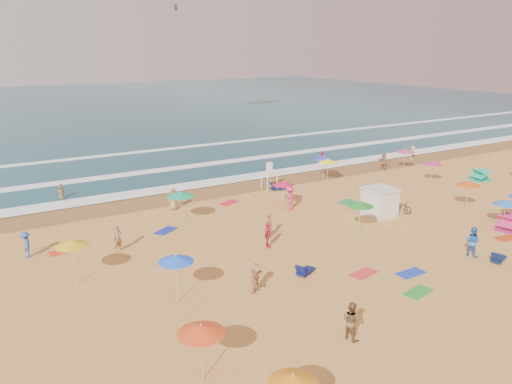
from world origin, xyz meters
TOP-DOWN VIEW (x-y plane):
  - ground at (0.00, 0.00)m, footprint 220.00×220.00m
  - ocean at (0.00, 84.00)m, footprint 220.00×140.00m
  - wet_sand at (0.00, 12.50)m, footprint 220.00×220.00m
  - surf_foam at (0.00, 21.32)m, footprint 200.00×18.70m
  - cabana at (6.98, 0.30)m, footprint 2.00×2.00m
  - cabana_roof at (6.98, 0.30)m, footprint 2.20×2.20m
  - bicycle at (8.88, -0.00)m, footprint 1.19×1.87m
  - lifeguard_stand at (3.70, 10.43)m, footprint 1.20×1.20m
  - beach_umbrellas at (2.36, 0.71)m, footprint 51.16×26.70m
  - loungers at (5.94, -5.86)m, footprint 52.86×26.11m
  - towels at (0.87, -1.15)m, footprint 41.31×25.40m
  - popup_tents at (17.66, -1.75)m, footprint 12.49×11.67m
  - beachgoers at (-0.57, 3.25)m, footprint 49.78×28.83m

SIDE VIEW (x-z plane):
  - ground at x=0.00m, z-range 0.00..0.00m
  - ocean at x=0.00m, z-range -0.09..0.09m
  - wet_sand at x=0.00m, z-range 0.01..0.01m
  - towels at x=0.87m, z-range 0.00..0.03m
  - surf_foam at x=0.00m, z-range 0.08..0.12m
  - loungers at x=5.94m, z-range 0.00..0.34m
  - bicycle at x=8.88m, z-range 0.00..0.93m
  - popup_tents at x=17.66m, z-range 0.00..1.20m
  - beachgoers at x=-0.57m, z-range -0.24..1.89m
  - cabana at x=6.98m, z-range 0.00..2.00m
  - lifeguard_stand at x=3.70m, z-range 0.00..2.10m
  - cabana_roof at x=6.98m, z-range 2.00..2.12m
  - beach_umbrellas at x=2.36m, z-range 1.75..2.55m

